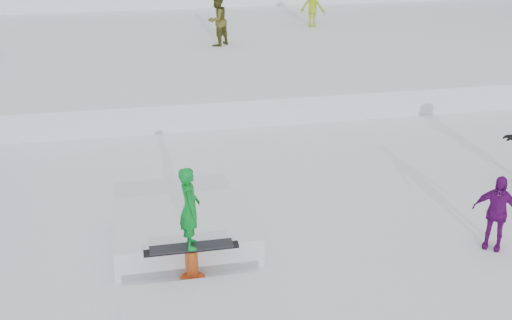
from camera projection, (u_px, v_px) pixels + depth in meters
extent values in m
plane|color=white|center=(251.00, 259.00, 11.66)|extent=(120.00, 120.00, 0.00)
cube|color=white|center=(174.00, 48.00, 25.98)|extent=(50.00, 18.00, 0.80)
imported|color=#494817|center=(217.00, 20.00, 24.14)|extent=(1.18, 1.16, 1.91)
imported|color=#91B214|center=(313.00, 7.00, 27.70)|extent=(1.28, 1.17, 1.72)
imported|color=#5E0C67|center=(496.00, 212.00, 11.78)|extent=(0.89, 0.82, 1.46)
cube|color=white|center=(185.00, 231.00, 12.07)|extent=(2.60, 2.20, 0.54)
cube|color=white|center=(201.00, 315.00, 9.86)|extent=(2.40, 1.60, 0.30)
cylinder|color=#D15B23|center=(193.00, 279.00, 10.99)|extent=(0.44, 0.44, 0.06)
cylinder|color=#D15B23|center=(192.00, 266.00, 10.88)|extent=(0.20, 0.20, 0.60)
cube|color=black|center=(192.00, 249.00, 10.76)|extent=(1.60, 0.16, 0.06)
cube|color=black|center=(191.00, 247.00, 10.74)|extent=(1.40, 0.28, 0.03)
imported|color=#048221|center=(190.00, 208.00, 10.46)|extent=(0.34, 0.52, 1.42)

